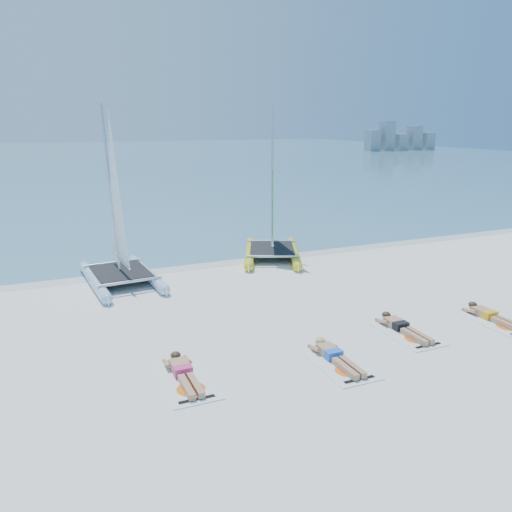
{
  "coord_description": "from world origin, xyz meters",
  "views": [
    {
      "loc": [
        -5.01,
        -11.34,
        5.01
      ],
      "look_at": [
        0.32,
        1.2,
        1.31
      ],
      "focal_mm": 35.0,
      "sensor_mm": 36.0,
      "label": 1
    }
  ],
  "objects_px": {
    "towel_b": "(339,364)",
    "towel_c": "(407,333)",
    "towel_d": "(496,322)",
    "sunbather_d": "(491,315)",
    "sunbather_b": "(335,355)",
    "catamaran_yellow": "(272,208)",
    "towel_a": "(186,381)",
    "sunbather_a": "(183,372)",
    "catamaran_blue": "(117,229)",
    "sunbather_c": "(402,326)"
  },
  "relations": [
    {
      "from": "sunbather_a",
      "to": "sunbather_b",
      "type": "relative_size",
      "value": 1.0
    },
    {
      "from": "catamaran_blue",
      "to": "sunbather_a",
      "type": "bearing_deg",
      "value": -92.92
    },
    {
      "from": "sunbather_c",
      "to": "towel_d",
      "type": "bearing_deg",
      "value": -10.98
    },
    {
      "from": "catamaran_blue",
      "to": "sunbather_b",
      "type": "bearing_deg",
      "value": -70.08
    },
    {
      "from": "catamaran_yellow",
      "to": "towel_d",
      "type": "distance_m",
      "value": 8.96
    },
    {
      "from": "towel_c",
      "to": "towel_b",
      "type": "bearing_deg",
      "value": -163.52
    },
    {
      "from": "catamaran_yellow",
      "to": "towel_a",
      "type": "xyz_separation_m",
      "value": [
        -5.67,
        -8.23,
        -1.8
      ]
    },
    {
      "from": "towel_a",
      "to": "sunbather_c",
      "type": "xyz_separation_m",
      "value": [
        5.55,
        0.33,
        0.11
      ]
    },
    {
      "from": "sunbather_c",
      "to": "catamaran_yellow",
      "type": "bearing_deg",
      "value": 89.15
    },
    {
      "from": "sunbather_a",
      "to": "sunbather_d",
      "type": "relative_size",
      "value": 1.0
    },
    {
      "from": "sunbather_c",
      "to": "sunbather_d",
      "type": "xyz_separation_m",
      "value": [
        2.61,
        -0.32,
        0.0
      ]
    },
    {
      "from": "sunbather_c",
      "to": "towel_d",
      "type": "height_order",
      "value": "sunbather_c"
    },
    {
      "from": "sunbather_a",
      "to": "sunbather_d",
      "type": "bearing_deg",
      "value": -1.25
    },
    {
      "from": "towel_a",
      "to": "sunbather_d",
      "type": "height_order",
      "value": "sunbather_d"
    },
    {
      "from": "towel_d",
      "to": "sunbather_d",
      "type": "relative_size",
      "value": 1.07
    },
    {
      "from": "towel_b",
      "to": "sunbather_b",
      "type": "height_order",
      "value": "sunbather_b"
    },
    {
      "from": "catamaran_yellow",
      "to": "sunbather_b",
      "type": "relative_size",
      "value": 3.34
    },
    {
      "from": "towel_d",
      "to": "sunbather_d",
      "type": "bearing_deg",
      "value": 90.0
    },
    {
      "from": "towel_c",
      "to": "towel_d",
      "type": "relative_size",
      "value": 1.0
    },
    {
      "from": "towel_c",
      "to": "towel_d",
      "type": "distance_m",
      "value": 2.63
    },
    {
      "from": "sunbather_a",
      "to": "towel_c",
      "type": "height_order",
      "value": "sunbather_a"
    },
    {
      "from": "sunbather_d",
      "to": "sunbather_b",
      "type": "bearing_deg",
      "value": -175.62
    },
    {
      "from": "towel_a",
      "to": "towel_d",
      "type": "distance_m",
      "value": 8.17
    },
    {
      "from": "towel_b",
      "to": "towel_c",
      "type": "distance_m",
      "value": 2.45
    },
    {
      "from": "catamaran_blue",
      "to": "sunbather_a",
      "type": "xyz_separation_m",
      "value": [
        0.22,
        -6.88,
        -1.6
      ]
    },
    {
      "from": "catamaran_yellow",
      "to": "towel_a",
      "type": "relative_size",
      "value": 3.11
    },
    {
      "from": "towel_b",
      "to": "sunbather_a",
      "type": "bearing_deg",
      "value": 166.79
    },
    {
      "from": "catamaran_yellow",
      "to": "sunbather_c",
      "type": "xyz_separation_m",
      "value": [
        -0.12,
        -7.91,
        -1.7
      ]
    },
    {
      "from": "catamaran_blue",
      "to": "towel_c",
      "type": "height_order",
      "value": "catamaran_blue"
    },
    {
      "from": "catamaran_yellow",
      "to": "sunbather_a",
      "type": "xyz_separation_m",
      "value": [
        -5.67,
        -8.04,
        -1.7
      ]
    },
    {
      "from": "sunbather_a",
      "to": "towel_d",
      "type": "relative_size",
      "value": 0.93
    },
    {
      "from": "towel_c",
      "to": "sunbather_d",
      "type": "bearing_deg",
      "value": -2.7
    },
    {
      "from": "sunbather_b",
      "to": "towel_c",
      "type": "bearing_deg",
      "value": 12.09
    },
    {
      "from": "towel_c",
      "to": "sunbather_c",
      "type": "relative_size",
      "value": 1.07
    },
    {
      "from": "sunbather_a",
      "to": "towel_c",
      "type": "bearing_deg",
      "value": -0.57
    },
    {
      "from": "towel_b",
      "to": "sunbather_b",
      "type": "xyz_separation_m",
      "value": [
        0.0,
        0.19,
        0.11
      ]
    },
    {
      "from": "catamaran_blue",
      "to": "sunbather_a",
      "type": "height_order",
      "value": "catamaran_blue"
    },
    {
      "from": "sunbather_b",
      "to": "towel_c",
      "type": "relative_size",
      "value": 0.93
    },
    {
      "from": "sunbather_a",
      "to": "sunbather_c",
      "type": "bearing_deg",
      "value": 1.42
    },
    {
      "from": "catamaran_yellow",
      "to": "towel_a",
      "type": "bearing_deg",
      "value": -101.16
    },
    {
      "from": "towel_b",
      "to": "towel_c",
      "type": "bearing_deg",
      "value": 16.48
    },
    {
      "from": "sunbather_a",
      "to": "towel_c",
      "type": "xyz_separation_m",
      "value": [
        5.55,
        -0.05,
        -0.11
      ]
    },
    {
      "from": "towel_a",
      "to": "towel_b",
      "type": "relative_size",
      "value": 1.0
    },
    {
      "from": "catamaran_blue",
      "to": "towel_c",
      "type": "bearing_deg",
      "value": -55.0
    },
    {
      "from": "towel_b",
      "to": "towel_c",
      "type": "relative_size",
      "value": 1.0
    },
    {
      "from": "catamaran_blue",
      "to": "towel_a",
      "type": "xyz_separation_m",
      "value": [
        0.22,
        -7.07,
        -1.7
      ]
    },
    {
      "from": "towel_a",
      "to": "sunbather_d",
      "type": "relative_size",
      "value": 1.07
    },
    {
      "from": "catamaran_blue",
      "to": "towel_b",
      "type": "relative_size",
      "value": 3.1
    },
    {
      "from": "catamaran_blue",
      "to": "towel_a",
      "type": "bearing_deg",
      "value": -92.97
    },
    {
      "from": "catamaran_blue",
      "to": "sunbather_b",
      "type": "xyz_separation_m",
      "value": [
        3.42,
        -7.44,
        -1.6
      ]
    }
  ]
}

